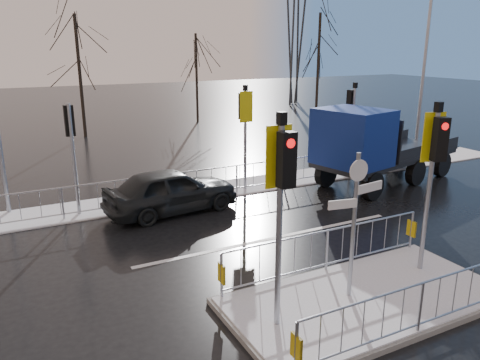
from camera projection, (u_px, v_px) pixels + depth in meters
name	position (u px, v px, depth m)	size (l,w,h in m)	color
ground	(366.00, 302.00, 9.85)	(120.00, 120.00, 0.00)	black
snow_verge	(205.00, 192.00, 17.19)	(30.00, 2.00, 0.04)	white
lane_markings	(377.00, 310.00, 9.57)	(8.00, 11.38, 0.01)	silver
traffic_island	(366.00, 285.00, 9.75)	(6.00, 3.04, 4.15)	slate
far_kerb_fixtures	(218.00, 168.00, 16.61)	(18.00, 0.65, 3.83)	#979BA4
car_far_lane	(171.00, 190.00, 14.98)	(1.73, 4.30, 1.46)	black
flatbed_truck	(367.00, 146.00, 17.36)	(6.94, 3.76, 3.05)	black
tree_far_a	(78.00, 52.00, 26.43)	(3.75, 3.75, 7.08)	black
tree_far_b	(196.00, 61.00, 31.83)	(3.25, 3.25, 6.14)	black
tree_far_c	(319.00, 46.00, 32.51)	(4.00, 4.00, 7.55)	black
street_lamp_right	(426.00, 65.00, 20.54)	(1.25, 0.18, 8.00)	#979BA4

